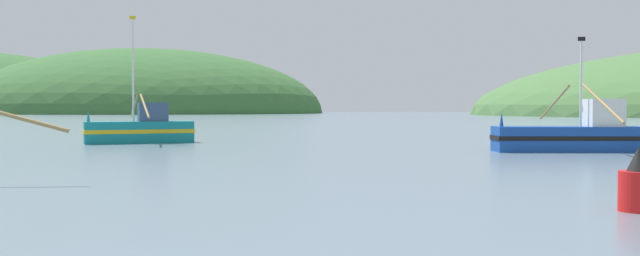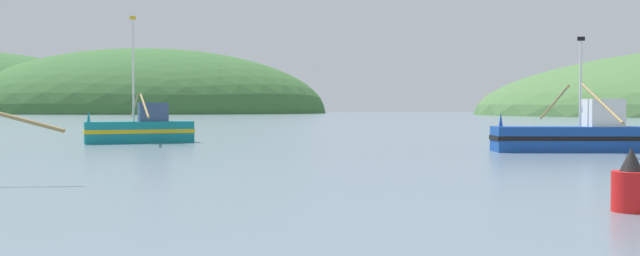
% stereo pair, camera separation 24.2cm
% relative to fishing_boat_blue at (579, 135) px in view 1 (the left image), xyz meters
% --- Properties ---
extents(hill_far_left, '(124.72, 99.78, 44.71)m').
position_rel_fishing_boat_blue_xyz_m(hill_far_left, '(-72.89, 206.19, -0.80)').
color(hill_far_left, '#386633').
rests_on(hill_far_left, ground).
extents(fishing_boat_blue, '(7.88, 10.89, 5.56)m').
position_rel_fishing_boat_blue_xyz_m(fishing_boat_blue, '(0.00, 0.00, 0.00)').
color(fishing_boat_blue, '#19479E').
rests_on(fishing_boat_blue, ground).
extents(fishing_boat_teal, '(6.53, 8.13, 7.59)m').
position_rel_fishing_boat_blue_xyz_m(fishing_boat_teal, '(-23.27, 8.00, 0.05)').
color(fishing_boat_teal, '#147F84').
rests_on(fishing_boat_teal, ground).
extents(channel_buoy, '(0.77, 0.77, 1.34)m').
position_rel_fishing_boat_blue_xyz_m(channel_buoy, '(-6.08, -18.96, -0.26)').
color(channel_buoy, red).
rests_on(channel_buoy, ground).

